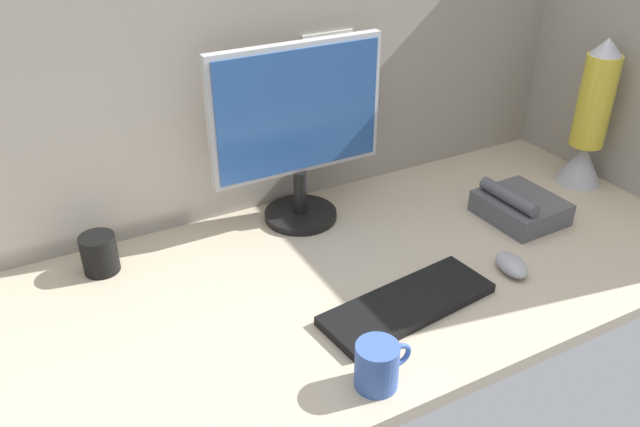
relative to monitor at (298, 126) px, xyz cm
name	(u,v)px	position (x,y,z in cm)	size (l,w,h in cm)	color
ground_plane	(345,275)	(-1.42, -25.14, -25.87)	(180.00, 80.00, 3.00)	tan
cubicle_wall_back	(268,51)	(-1.40, 12.36, 14.70)	(180.00, 5.50, 78.15)	gray
monitor	(298,126)	(0.00, 0.00, 0.00)	(42.83, 18.00, 43.94)	black
keyboard	(408,304)	(2.94, -42.83, -23.37)	(37.00, 13.00, 2.00)	black
mouse	(512,265)	(30.26, -42.99, -22.67)	(5.60, 9.60, 3.40)	#99999E
mug_ceramic_blue	(378,365)	(-13.89, -57.56, -20.02)	(10.87, 7.66, 8.66)	#38569E
mug_black_travel	(99,254)	(-48.59, -0.19, -20.00)	(7.77, 7.77, 8.74)	black
lava_lamp	(590,125)	(76.60, -19.09, -7.65)	(12.17, 12.17, 39.84)	#A5A5AD
desk_phone	(519,207)	(47.83, -26.40, -21.18)	(17.67, 19.60, 8.80)	#4C4C51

